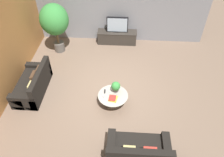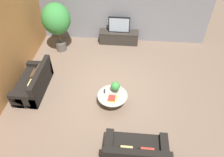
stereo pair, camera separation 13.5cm
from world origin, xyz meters
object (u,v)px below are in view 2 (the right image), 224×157
Objects in this scene: couch_near_entry at (136,152)px; potted_plant_tabletop at (115,87)px; potted_palm_tall at (56,20)px; couch_by_wall at (34,83)px; television at (119,25)px; coffee_table at (112,98)px; media_console at (119,37)px.

couch_near_entry is 2.07m from potted_plant_tabletop.
couch_near_entry is at bearing -55.51° from potted_palm_tall.
couch_by_wall is at bearing -96.80° from potted_palm_tall.
television is 2.39× the size of potted_plant_tabletop.
coffee_table is at bearing -49.35° from potted_palm_tall.
media_console is 1.05× the size of couch_near_entry.
couch_near_entry is at bearing -81.59° from media_console.
potted_plant_tabletop is at bearing -71.06° from couch_near_entry.
media_console is at bearing 17.54° from potted_palm_tall.
media_console is 1.88× the size of television.
coffee_table is 1.91m from couch_near_entry.
couch_by_wall is at bearing -130.25° from television.
media_console is 0.96× the size of couch_by_wall.
media_console is 4.05m from couch_by_wall.
media_console is 2.67m from potted_palm_tall.
couch_by_wall is at bearing 175.00° from potted_plant_tabletop.
couch_near_entry is at bearing -81.59° from television.
media_console is at bearing 90.00° from television.
television is 0.51× the size of couch_by_wall.
media_console is 1.78× the size of coffee_table.
media_console is at bearing 139.77° from couch_by_wall.
potted_plant_tabletop is at bearing -88.05° from television.
media_console is 3.34m from potted_plant_tabletop.
potted_palm_tall is at bearing 133.36° from potted_plant_tabletop.
couch_by_wall is 0.86× the size of potted_palm_tall.
television is at bearing 90.64° from coffee_table.
potted_palm_tall reaches higher than potted_plant_tabletop.
television is at bearing 139.75° from couch_by_wall.
couch_by_wall is (-2.65, 0.41, 0.01)m from coffee_table.
coffee_table is 3.79m from potted_palm_tall.
potted_plant_tabletop reaches higher than media_console.
coffee_table is 0.47× the size of potted_palm_tall.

